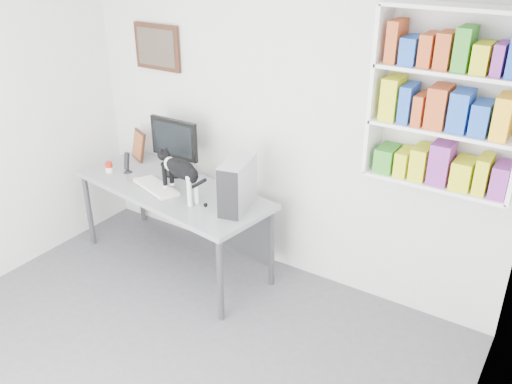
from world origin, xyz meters
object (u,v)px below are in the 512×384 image
monitor (175,146)px  speaker (127,162)px  cat (181,178)px  soup_can (109,167)px  bookshelf (448,101)px  keyboard (156,187)px  pc_tower (237,185)px  desk (174,226)px  leaning_print (139,145)px

monitor → speaker: size_ratio=2.65×
cat → soup_can: bearing=-167.2°
bookshelf → monitor: 2.47m
keyboard → speaker: speaker is taller
speaker → pc_tower: bearing=17.8°
monitor → soup_can: bearing=-150.1°
desk → soup_can: (-0.71, -0.07, 0.45)m
monitor → keyboard: (0.07, -0.36, -0.25)m
bookshelf → cat: size_ratio=2.06×
monitor → speaker: monitor is taller
monitor → speaker: bearing=-150.5°
desk → leaning_print: 0.95m
keyboard → soup_can: bearing=-165.3°
desk → soup_can: soup_can is taller
bookshelf → cat: bearing=-165.7°
desk → keyboard: keyboard is taller
speaker → leaning_print: size_ratio=0.68×
speaker → bookshelf: bearing=27.1°
desk → pc_tower: 0.96m
pc_tower → speaker: size_ratio=2.06×
cat → keyboard: bearing=-166.2°
monitor → desk: bearing=-59.1°
desk → leaning_print: size_ratio=6.31×
speaker → soup_can: (-0.15, -0.09, -0.05)m
bookshelf → soup_can: size_ratio=12.38×
keyboard → soup_can: (-0.63, 0.04, 0.03)m
bookshelf → desk: (-2.19, -0.39, -1.45)m
desk → keyboard: bearing=-121.7°
desk → soup_can: 0.85m
pc_tower → speaker: (-1.29, 0.04, -0.11)m
keyboard → cat: cat is taller
desk → pc_tower: pc_tower is taller
desk → speaker: speaker is taller
pc_tower → leaning_print: bearing=152.8°
desk → cat: (0.22, -0.11, 0.59)m
pc_tower → cat: 0.52m
desk → pc_tower: size_ratio=4.52×
pc_tower → cat: pc_tower is taller
bookshelf → soup_can: bearing=-171.1°
bookshelf → leaning_print: bookshelf is taller
desk → soup_can: size_ratio=19.20×
monitor → pc_tower: monitor is taller
keyboard → soup_can: 0.63m
monitor → leaning_print: bearing=172.1°
monitor → cat: 0.53m
monitor → cat: bearing=-44.8°
monitor → soup_can: (-0.56, -0.32, -0.22)m
keyboard → leaning_print: bearing=162.6°
bookshelf → leaning_print: (-2.88, -0.06, -0.90)m
monitor → bookshelf: bearing=3.3°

